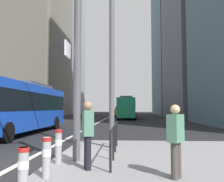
% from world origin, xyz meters
% --- Properties ---
extents(ground_plane, '(160.00, 160.00, 0.00)m').
position_xyz_m(ground_plane, '(0.00, 20.00, 0.00)').
color(ground_plane, black).
extents(median_island, '(9.00, 10.00, 0.15)m').
position_xyz_m(median_island, '(5.50, -1.00, 0.07)').
color(median_island, gray).
rests_on(median_island, ground).
extents(lane_centre_line, '(0.20, 80.00, 0.01)m').
position_xyz_m(lane_centre_line, '(0.00, 30.00, 0.01)').
color(lane_centre_line, beige).
rests_on(lane_centre_line, ground).
extents(office_tower_left_mid, '(11.72, 16.76, 34.56)m').
position_xyz_m(office_tower_left_mid, '(-16.00, 41.87, 17.28)').
color(office_tower_left_mid, gray).
rests_on(office_tower_left_mid, ground).
extents(office_tower_left_far, '(10.30, 21.47, 54.11)m').
position_xyz_m(office_tower_left_far, '(-16.00, 63.35, 27.06)').
color(office_tower_left_far, '#9E9EA3').
rests_on(office_tower_left_far, ground).
extents(office_tower_right_mid, '(11.79, 18.28, 42.24)m').
position_xyz_m(office_tower_right_mid, '(17.00, 35.35, 21.12)').
color(office_tower_right_mid, slate).
rests_on(office_tower_right_mid, ground).
extents(office_tower_right_far, '(11.42, 19.52, 48.19)m').
position_xyz_m(office_tower_right_far, '(17.00, 56.71, 24.10)').
color(office_tower_right_far, slate).
rests_on(office_tower_right_far, ground).
extents(city_bus_blue_oncoming, '(2.83, 11.66, 3.40)m').
position_xyz_m(city_bus_blue_oncoming, '(-3.61, 7.63, 1.84)').
color(city_bus_blue_oncoming, blue).
rests_on(city_bus_blue_oncoming, ground).
extents(city_bus_red_receding, '(2.93, 11.64, 3.40)m').
position_xyz_m(city_bus_red_receding, '(3.36, 29.96, 1.84)').
color(city_bus_red_receding, '#198456').
rests_on(city_bus_red_receding, ground).
extents(city_bus_red_distant, '(2.89, 10.89, 3.40)m').
position_xyz_m(city_bus_red_distant, '(2.82, 50.23, 1.84)').
color(city_bus_red_distant, red).
rests_on(city_bus_red_distant, ground).
extents(car_oncoming_mid, '(2.18, 4.59, 1.94)m').
position_xyz_m(car_oncoming_mid, '(-6.64, 18.70, 0.99)').
color(car_oncoming_mid, silver).
rests_on(car_oncoming_mid, ground).
extents(car_receding_near, '(2.19, 4.52, 1.94)m').
position_xyz_m(car_receding_near, '(2.01, 39.29, 0.99)').
color(car_receding_near, gold).
rests_on(car_receding_near, ground).
extents(street_lamp_post, '(5.50, 0.32, 8.00)m').
position_xyz_m(street_lamp_post, '(2.63, 1.96, 5.28)').
color(street_lamp_post, '#56565B').
rests_on(street_lamp_post, median_island).
extents(bollard_left, '(0.20, 0.20, 0.81)m').
position_xyz_m(bollard_left, '(1.34, -3.02, 0.60)').
color(bollard_left, '#99999E').
rests_on(bollard_left, median_island).
extents(bollard_right, '(0.20, 0.20, 0.87)m').
position_xyz_m(bollard_right, '(1.44, -2.06, 0.64)').
color(bollard_right, '#99999E').
rests_on(bollard_right, median_island).
extents(bollard_back, '(0.20, 0.20, 0.92)m').
position_xyz_m(bollard_back, '(1.32, -0.74, 0.66)').
color(bollard_back, '#99999E').
rests_on(bollard_back, median_island).
extents(pedestrian_railing, '(0.06, 3.96, 0.98)m').
position_xyz_m(pedestrian_railing, '(2.80, 0.40, 0.87)').
color(pedestrian_railing, black).
rests_on(pedestrian_railing, median_island).
extents(pedestrian_waiting, '(0.35, 0.44, 1.68)m').
position_xyz_m(pedestrian_waiting, '(2.21, -1.28, 1.08)').
color(pedestrian_waiting, black).
rests_on(pedestrian_waiting, median_island).
extents(pedestrian_walking, '(0.42, 0.45, 1.59)m').
position_xyz_m(pedestrian_walking, '(4.24, -1.95, 1.02)').
color(pedestrian_walking, '#423D38').
rests_on(pedestrian_walking, median_island).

